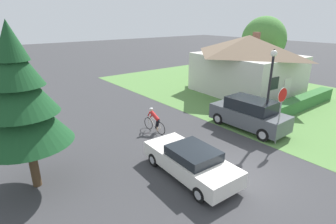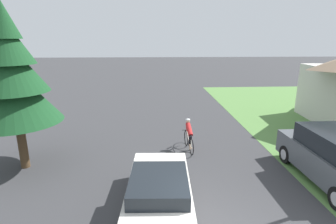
{
  "view_description": "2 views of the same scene",
  "coord_description": "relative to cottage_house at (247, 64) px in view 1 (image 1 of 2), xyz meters",
  "views": [
    {
      "loc": [
        -8.33,
        -5.64,
        6.36
      ],
      "look_at": [
        -0.46,
        4.28,
        1.79
      ],
      "focal_mm": 28.0,
      "sensor_mm": 36.0,
      "label": 1
    },
    {
      "loc": [
        -1.69,
        -5.24,
        4.98
      ],
      "look_at": [
        -1.09,
        5.69,
        1.92
      ],
      "focal_mm": 28.0,
      "sensor_mm": 36.0,
      "label": 2
    }
  ],
  "objects": [
    {
      "name": "ground_plane",
      "position": [
        -11.31,
        -8.02,
        -2.58
      ],
      "size": [
        140.0,
        140.0,
        0.0
      ],
      "primitive_type": "plane",
      "color": "#38383A"
    },
    {
      "name": "cottage_house",
      "position": [
        0.0,
        0.0,
        0.0
      ],
      "size": [
        7.53,
        8.91,
        5.14
      ],
      "rotation": [
        0.0,
        0.0,
        -0.05
      ],
      "color": "beige",
      "rests_on": "ground"
    },
    {
      "name": "sedan_left_lane",
      "position": [
        -12.9,
        -6.7,
        -1.9
      ],
      "size": [
        2.02,
        4.59,
        1.33
      ],
      "rotation": [
        0.0,
        0.0,
        1.53
      ],
      "color": "silver",
      "rests_on": "ground"
    },
    {
      "name": "grass_verge_right",
      "position": [
        0.22,
        -4.02,
        -2.57
      ],
      "size": [
        16.0,
        36.0,
        0.01
      ],
      "primitive_type": "cube",
      "color": "#568442",
      "rests_on": "ground"
    },
    {
      "name": "stop_sign",
      "position": [
        -7.25,
        -7.32,
        -0.38
      ],
      "size": [
        0.77,
        0.07,
        3.08
      ],
      "rotation": [
        0.0,
        0.0,
        3.08
      ],
      "color": "gray",
      "rests_on": "ground"
    },
    {
      "name": "cyclist",
      "position": [
        -11.41,
        -2.02,
        -1.88
      ],
      "size": [
        0.44,
        1.83,
        1.44
      ],
      "rotation": [
        0.0,
        0.0,
        1.67
      ],
      "color": "black",
      "rests_on": "ground"
    },
    {
      "name": "street_lamp",
      "position": [
        -6.65,
        -6.21,
        0.54
      ],
      "size": [
        0.34,
        0.34,
        4.85
      ],
      "color": "black",
      "rests_on": "ground"
    },
    {
      "name": "hedge_row",
      "position": [
        -0.76,
        -5.36,
        -2.12
      ],
      "size": [
        9.08,
        0.9,
        0.92
      ],
      "primitive_type": "cube",
      "color": "#387038",
      "rests_on": "ground"
    },
    {
      "name": "deciduous_tree_right",
      "position": [
        6.13,
        2.51,
        1.57
      ],
      "size": [
        4.58,
        4.58,
        6.56
      ],
      "color": "#4C3823",
      "rests_on": "ground"
    },
    {
      "name": "conifer_tall_near",
      "position": [
        -18.2,
        -3.39,
        1.04
      ],
      "size": [
        3.3,
        3.3,
        6.34
      ],
      "color": "#4C3823",
      "rests_on": "ground"
    },
    {
      "name": "parked_suv_right",
      "position": [
        -6.69,
        -5.17,
        -1.65
      ],
      "size": [
        1.99,
        4.66,
        1.88
      ],
      "rotation": [
        0.0,
        0.0,
        1.59
      ],
      "color": "#4C5156",
      "rests_on": "ground"
    }
  ]
}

